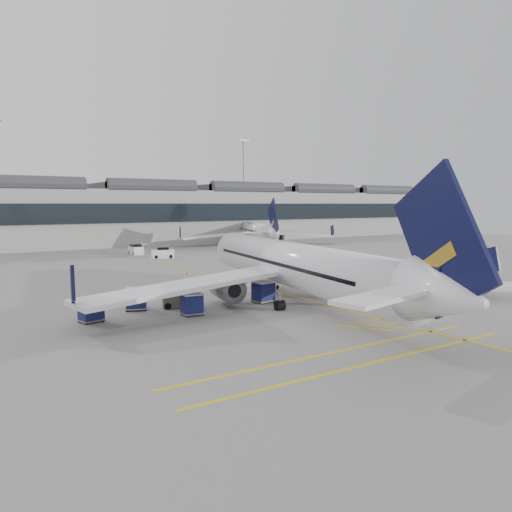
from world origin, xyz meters
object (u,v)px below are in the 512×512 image
ramp_agent_a (262,290)px  pushback_tug (178,300)px  belt_loader (262,285)px  baggage_cart_a (263,291)px  ramp_agent_b (256,291)px  airliner_main (298,267)px

ramp_agent_a → pushback_tug: bearing=155.9°
belt_loader → ramp_agent_a: size_ratio=2.81×
baggage_cart_a → ramp_agent_b: size_ratio=1.07×
baggage_cart_a → belt_loader: bearing=50.0°
belt_loader → ramp_agent_a: belt_loader is taller
baggage_cart_a → ramp_agent_a: size_ratio=1.15×
airliner_main → belt_loader: 7.40m
belt_loader → pushback_tug: size_ratio=1.67×
airliner_main → baggage_cart_a: 3.60m
belt_loader → ramp_agent_a: (-2.35, -3.53, 0.28)m
ramp_agent_b → airliner_main: bearing=86.7°
baggage_cart_a → pushback_tug: bearing=156.0°
airliner_main → ramp_agent_a: (-1.31, 3.33, -2.29)m
ramp_agent_b → baggage_cart_a: bearing=56.1°
belt_loader → ramp_agent_b: 5.06m
belt_loader → baggage_cart_a: size_ratio=2.45×
airliner_main → pushback_tug: airliner_main is taller
baggage_cart_a → ramp_agent_b: baggage_cart_a is taller
belt_loader → pushback_tug: bearing=-178.2°
baggage_cart_a → ramp_agent_a: baggage_cart_a is taller
airliner_main → ramp_agent_b: size_ratio=22.72×
baggage_cart_a → airliner_main: bearing=-50.4°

